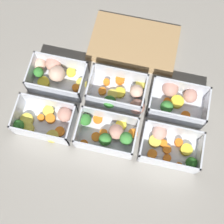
# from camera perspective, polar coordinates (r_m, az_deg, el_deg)

# --- Properties ---
(ground_plane) EXTENTS (4.00, 4.00, 0.00)m
(ground_plane) POSITION_cam_1_polar(r_m,az_deg,el_deg) (0.94, 0.00, -0.47)
(ground_plane) COLOR gray
(container_near_left) EXTENTS (0.17, 0.12, 0.07)m
(container_near_left) POSITION_cam_1_polar(r_m,az_deg,el_deg) (0.93, -12.06, -1.51)
(container_near_left) COLOR silver
(container_near_left) RESTS_ON ground_plane
(container_near_center) EXTENTS (0.18, 0.12, 0.07)m
(container_near_center) POSITION_cam_1_polar(r_m,az_deg,el_deg) (0.90, -0.65, -3.87)
(container_near_center) COLOR silver
(container_near_center) RESTS_ON ground_plane
(container_near_right) EXTENTS (0.17, 0.12, 0.07)m
(container_near_right) POSITION_cam_1_polar(r_m,az_deg,el_deg) (0.91, 10.46, -6.19)
(container_near_right) COLOR silver
(container_near_right) RESTS_ON ground_plane
(container_far_left) EXTENTS (0.18, 0.13, 0.07)m
(container_far_left) POSITION_cam_1_polar(r_m,az_deg,el_deg) (0.98, -10.37, 6.91)
(container_far_left) COLOR silver
(container_far_left) RESTS_ON ground_plane
(container_far_center) EXTENTS (0.19, 0.13, 0.07)m
(container_far_center) POSITION_cam_1_polar(r_m,az_deg,el_deg) (0.94, 1.94, 3.20)
(container_far_center) COLOR silver
(container_far_center) RESTS_ON ground_plane
(container_far_right) EXTENTS (0.17, 0.12, 0.07)m
(container_far_right) POSITION_cam_1_polar(r_m,az_deg,el_deg) (0.95, 11.73, 2.21)
(container_far_right) COLOR silver
(container_far_right) RESTS_ON ground_plane
(cutting_board) EXTENTS (0.28, 0.18, 0.02)m
(cutting_board) POSITION_cam_1_polar(r_m,az_deg,el_deg) (1.04, 4.04, 12.47)
(cutting_board) COLOR tan
(cutting_board) RESTS_ON ground_plane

